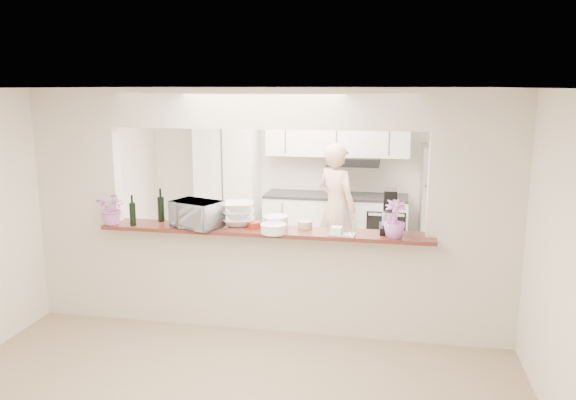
% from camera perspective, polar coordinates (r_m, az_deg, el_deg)
% --- Properties ---
extents(floor, '(6.00, 6.00, 0.00)m').
position_cam_1_polar(floor, '(6.12, -2.24, -12.77)').
color(floor, tan).
rests_on(floor, ground).
extents(tile_overlay, '(5.00, 2.90, 0.01)m').
position_cam_1_polar(tile_overlay, '(7.53, 0.41, -7.98)').
color(tile_overlay, silver).
rests_on(tile_overlay, floor).
extents(partition, '(5.00, 0.15, 2.50)m').
position_cam_1_polar(partition, '(5.68, -2.36, 1.00)').
color(partition, beige).
rests_on(partition, floor).
extents(bar_counter, '(3.40, 0.38, 1.09)m').
position_cam_1_polar(bar_counter, '(5.91, -2.30, -7.69)').
color(bar_counter, beige).
rests_on(bar_counter, floor).
extents(kitchen_cabinets, '(3.15, 0.62, 2.25)m').
position_cam_1_polar(kitchen_cabinets, '(8.43, 0.59, 0.96)').
color(kitchen_cabinets, white).
rests_on(kitchen_cabinets, floor).
extents(refrigerator, '(0.75, 0.70, 1.70)m').
position_cam_1_polar(refrigerator, '(8.30, 15.89, -0.54)').
color(refrigerator, '#B6B6BB').
rests_on(refrigerator, floor).
extents(flower_left, '(0.35, 0.32, 0.35)m').
position_cam_1_polar(flower_left, '(6.14, -17.37, -0.79)').
color(flower_left, '#D370C2').
rests_on(flower_left, bar_counter).
extents(wine_bottle_a, '(0.06, 0.06, 0.32)m').
position_cam_1_polar(wine_bottle_a, '(6.05, -15.50, -1.33)').
color(wine_bottle_a, black).
rests_on(wine_bottle_a, bar_counter).
extents(wine_bottle_b, '(0.07, 0.07, 0.36)m').
position_cam_1_polar(wine_bottle_b, '(6.15, -12.78, -0.85)').
color(wine_bottle_b, black).
rests_on(wine_bottle_b, bar_counter).
extents(toaster_oven, '(0.58, 0.49, 0.27)m').
position_cam_1_polar(toaster_oven, '(5.83, -9.28, -1.43)').
color(toaster_oven, '#B7B7BC').
rests_on(toaster_oven, bar_counter).
extents(serving_bowls, '(0.39, 0.39, 0.24)m').
position_cam_1_polar(serving_bowls, '(5.85, -5.09, -1.44)').
color(serving_bowls, white).
rests_on(serving_bowls, bar_counter).
extents(plate_stack_a, '(0.26, 0.26, 0.12)m').
position_cam_1_polar(plate_stack_a, '(5.76, -1.29, -2.23)').
color(plate_stack_a, white).
rests_on(plate_stack_a, bar_counter).
extents(plate_stack_b, '(0.26, 0.26, 0.09)m').
position_cam_1_polar(plate_stack_b, '(5.55, -1.50, -2.92)').
color(plate_stack_b, white).
rests_on(plate_stack_b, bar_counter).
extents(red_bowl, '(0.14, 0.14, 0.07)m').
position_cam_1_polar(red_bowl, '(5.75, -3.43, -2.55)').
color(red_bowl, maroon).
rests_on(red_bowl, bar_counter).
extents(tan_bowl, '(0.15, 0.15, 0.07)m').
position_cam_1_polar(tan_bowl, '(5.76, 1.74, -2.49)').
color(tan_bowl, tan).
rests_on(tan_bowl, bar_counter).
extents(utensil_caddy, '(0.27, 0.17, 0.24)m').
position_cam_1_polar(utensil_caddy, '(5.47, 5.51, -2.57)').
color(utensil_caddy, silver).
rests_on(utensil_caddy, bar_counter).
extents(stand_mixer, '(0.20, 0.31, 0.44)m').
position_cam_1_polar(stand_mixer, '(5.64, 10.28, -1.29)').
color(stand_mixer, black).
rests_on(stand_mixer, bar_counter).
extents(flower_right, '(0.24, 0.24, 0.37)m').
position_cam_1_polar(flower_right, '(5.43, 10.79, -1.91)').
color(flower_right, '#C474D8').
rests_on(flower_right, bar_counter).
extents(person, '(0.77, 0.72, 1.76)m').
position_cam_1_polar(person, '(7.69, 4.93, -0.82)').
color(person, tan).
rests_on(person, floor).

